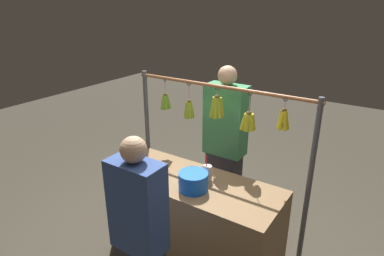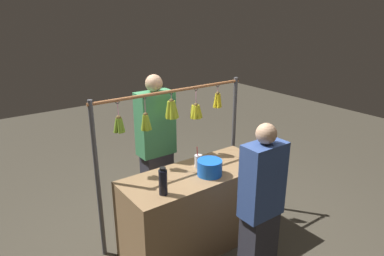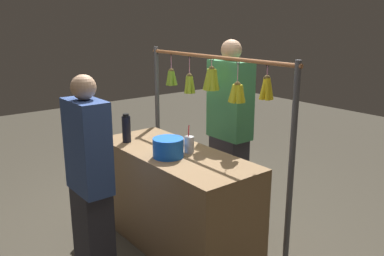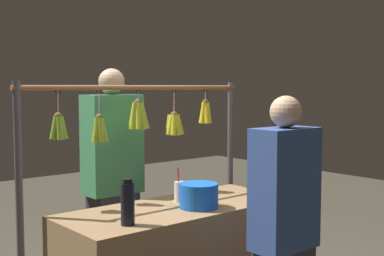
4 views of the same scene
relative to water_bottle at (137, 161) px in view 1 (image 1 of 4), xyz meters
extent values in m
cube|color=olive|center=(-0.49, -0.16, -0.53)|extent=(1.53, 0.62, 0.82)
cylinder|color=#4C4C51|center=(-1.34, -0.57, -0.14)|extent=(0.04, 0.04, 1.61)
cylinder|color=#4C4C51|center=(0.37, -0.57, -0.14)|extent=(0.04, 0.04, 1.61)
cylinder|color=#9E6038|center=(-0.49, -0.57, 0.62)|extent=(1.78, 0.03, 0.03)
torus|color=black|center=(-1.08, -0.57, 0.60)|extent=(0.04, 0.02, 0.04)
cylinder|color=pink|center=(-1.08, -0.57, 0.56)|extent=(0.01, 0.01, 0.09)
sphere|color=brown|center=(-1.08, -0.57, 0.51)|extent=(0.05, 0.05, 0.05)
cylinder|color=yellow|center=(-1.06, -0.57, 0.43)|extent=(0.06, 0.04, 0.16)
cylinder|color=yellow|center=(-1.07, -0.55, 0.43)|extent=(0.05, 0.07, 0.17)
cylinder|color=yellow|center=(-1.10, -0.56, 0.43)|extent=(0.05, 0.05, 0.16)
cylinder|color=yellow|center=(-1.10, -0.59, 0.43)|extent=(0.06, 0.05, 0.17)
cylinder|color=yellow|center=(-1.07, -0.59, 0.43)|extent=(0.05, 0.06, 0.16)
torus|color=black|center=(-0.78, -0.57, 0.60)|extent=(0.04, 0.01, 0.04)
cylinder|color=pink|center=(-0.78, -0.57, 0.51)|extent=(0.01, 0.01, 0.18)
sphere|color=brown|center=(-0.78, -0.57, 0.43)|extent=(0.05, 0.05, 0.05)
cylinder|color=gold|center=(-0.74, -0.57, 0.35)|extent=(0.08, 0.04, 0.15)
cylinder|color=gold|center=(-0.75, -0.55, 0.35)|extent=(0.07, 0.07, 0.15)
cylinder|color=gold|center=(-0.78, -0.54, 0.35)|extent=(0.04, 0.07, 0.15)
cylinder|color=gold|center=(-0.81, -0.56, 0.35)|extent=(0.07, 0.06, 0.15)
cylinder|color=gold|center=(-0.81, -0.59, 0.35)|extent=(0.06, 0.05, 0.15)
cylinder|color=gold|center=(-0.79, -0.61, 0.35)|extent=(0.05, 0.08, 0.15)
cylinder|color=gold|center=(-0.75, -0.60, 0.35)|extent=(0.05, 0.05, 0.15)
torus|color=black|center=(-0.47, -0.57, 0.60)|extent=(0.04, 0.01, 0.04)
cylinder|color=pink|center=(-0.47, -0.57, 0.56)|extent=(0.01, 0.01, 0.08)
sphere|color=brown|center=(-0.47, -0.57, 0.52)|extent=(0.05, 0.05, 0.05)
cylinder|color=#A2B326|center=(-0.43, -0.57, 0.43)|extent=(0.06, 0.04, 0.18)
cylinder|color=#A2B326|center=(-0.45, -0.54, 0.43)|extent=(0.06, 0.08, 0.19)
cylinder|color=#A2B326|center=(-0.48, -0.54, 0.43)|extent=(0.05, 0.07, 0.19)
cylinder|color=#A2B326|center=(-0.50, -0.55, 0.43)|extent=(0.08, 0.06, 0.19)
cylinder|color=#A2B326|center=(-0.50, -0.59, 0.43)|extent=(0.06, 0.05, 0.19)
cylinder|color=#A2B326|center=(-0.47, -0.61, 0.43)|extent=(0.05, 0.08, 0.19)
cylinder|color=#A2B326|center=(-0.45, -0.60, 0.43)|extent=(0.06, 0.07, 0.19)
torus|color=black|center=(-0.17, -0.57, 0.60)|extent=(0.04, 0.01, 0.04)
cylinder|color=pink|center=(-0.17, -0.57, 0.52)|extent=(0.01, 0.01, 0.17)
sphere|color=brown|center=(-0.17, -0.57, 0.43)|extent=(0.05, 0.05, 0.05)
cylinder|color=#94AF28|center=(-0.14, -0.57, 0.35)|extent=(0.06, 0.04, 0.16)
cylinder|color=#94AF28|center=(-0.16, -0.55, 0.35)|extent=(0.04, 0.06, 0.16)
cylinder|color=#94AF28|center=(-0.18, -0.56, 0.35)|extent=(0.06, 0.06, 0.17)
cylinder|color=#94AF28|center=(-0.19, -0.59, 0.35)|extent=(0.06, 0.05, 0.16)
cylinder|color=#94AF28|center=(-0.16, -0.59, 0.35)|extent=(0.05, 0.07, 0.17)
torus|color=black|center=(0.12, -0.57, 0.60)|extent=(0.04, 0.02, 0.04)
cylinder|color=pink|center=(0.12, -0.57, 0.53)|extent=(0.01, 0.01, 0.15)
sphere|color=brown|center=(0.12, -0.57, 0.45)|extent=(0.05, 0.05, 0.05)
cylinder|color=#79A62B|center=(0.14, -0.57, 0.38)|extent=(0.07, 0.04, 0.14)
cylinder|color=#79A62B|center=(0.12, -0.55, 0.38)|extent=(0.04, 0.06, 0.15)
cylinder|color=#79A62B|center=(0.10, -0.56, 0.38)|extent=(0.06, 0.06, 0.15)
cylinder|color=#79A62B|center=(0.10, -0.59, 0.38)|extent=(0.06, 0.06, 0.15)
cylinder|color=#79A62B|center=(0.13, -0.59, 0.38)|extent=(0.05, 0.06, 0.15)
cylinder|color=black|center=(0.00, 0.00, -0.01)|extent=(0.08, 0.08, 0.23)
cylinder|color=black|center=(0.00, 0.00, 0.12)|extent=(0.05, 0.05, 0.02)
cylinder|color=blue|center=(-0.56, -0.05, -0.05)|extent=(0.24, 0.24, 0.15)
cylinder|color=silver|center=(-0.57, -0.25, -0.05)|extent=(0.08, 0.08, 0.13)
cylinder|color=red|center=(-0.56, -0.25, -0.01)|extent=(0.01, 0.03, 0.22)
cube|color=#2D2D38|center=(-0.42, -0.84, -0.54)|extent=(0.32, 0.22, 0.81)
cube|color=#3F8C59|center=(-0.42, -0.84, 0.22)|extent=(0.40, 0.22, 0.71)
sphere|color=tan|center=(-0.42, -0.84, 0.66)|extent=(0.19, 0.19, 0.19)
cube|color=#334C8C|center=(-0.57, 0.61, 0.10)|extent=(0.36, 0.20, 0.64)
sphere|color=tan|center=(-0.57, 0.61, 0.50)|extent=(0.17, 0.17, 0.17)
camera|label=1|loc=(-1.86, 1.93, 1.34)|focal=31.37mm
camera|label=2|loc=(1.38, 2.32, 1.43)|focal=32.68mm
camera|label=3|loc=(-3.04, 1.68, 0.92)|focal=38.01mm
camera|label=4|loc=(1.51, 2.32, 0.63)|focal=48.23mm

